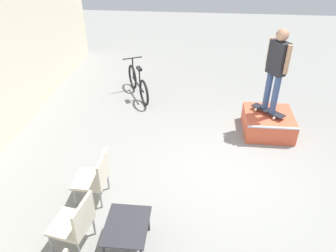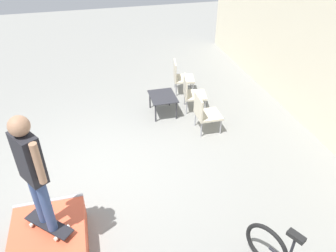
# 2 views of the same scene
# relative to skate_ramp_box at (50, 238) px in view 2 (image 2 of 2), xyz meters

# --- Properties ---
(ground_plane) EXTENTS (24.00, 24.00, 0.00)m
(ground_plane) POSITION_rel_skate_ramp_box_xyz_m (-1.51, 0.89, -0.22)
(ground_plane) COLOR gray
(house_wall_back) EXTENTS (12.00, 0.06, 3.00)m
(house_wall_back) POSITION_rel_skate_ramp_box_xyz_m (-1.51, 5.45, 1.28)
(house_wall_back) COLOR beige
(house_wall_back) RESTS_ON ground_plane
(skate_ramp_box) EXTENTS (1.08, 1.02, 0.46)m
(skate_ramp_box) POSITION_rel_skate_ramp_box_xyz_m (0.00, 0.00, 0.00)
(skate_ramp_box) COLOR #DB5638
(skate_ramp_box) RESTS_ON ground_plane
(skateboard_on_ramp) EXTENTS (0.66, 0.68, 0.07)m
(skateboard_on_ramp) POSITION_rel_skate_ramp_box_xyz_m (0.01, 0.04, 0.30)
(skateboard_on_ramp) COLOR black
(skateboard_on_ramp) RESTS_ON skate_ramp_box
(person_skater) EXTENTS (0.49, 0.38, 1.75)m
(person_skater) POSITION_rel_skate_ramp_box_xyz_m (0.01, 0.04, 1.34)
(person_skater) COLOR #384C7A
(person_skater) RESTS_ON skateboard_on_ramp
(coffee_table) EXTENTS (0.75, 0.60, 0.47)m
(coffee_table) POSITION_rel_skate_ramp_box_xyz_m (-3.27, 2.45, 0.19)
(coffee_table) COLOR #2D2D33
(coffee_table) RESTS_ON ground_plane
(patio_chair_left) EXTENTS (0.61, 0.61, 0.86)m
(patio_chair_left) POSITION_rel_skate_ramp_box_xyz_m (-4.21, 3.16, 0.25)
(patio_chair_left) COLOR #99999E
(patio_chair_left) RESTS_ON ground_plane
(patio_chair_center) EXTENTS (0.60, 0.60, 0.86)m
(patio_chair_center) POSITION_rel_skate_ramp_box_xyz_m (-3.28, 3.16, 0.25)
(patio_chair_center) COLOR #99999E
(patio_chair_center) RESTS_ON ground_plane
(patio_chair_right) EXTENTS (0.53, 0.53, 0.86)m
(patio_chair_right) POSITION_rel_skate_ramp_box_xyz_m (-2.34, 3.16, 0.25)
(patio_chair_right) COLOR #99999E
(patio_chair_right) RESTS_ON ground_plane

